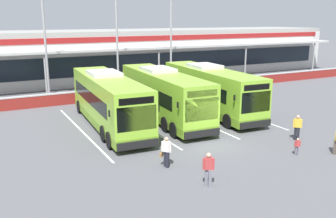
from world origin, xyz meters
TOP-DOWN VIEW (x-y plane):
  - ground_plane at (0.00, 0.00)m, footprint 200.00×200.00m
  - terminal_building at (-0.00, 26.91)m, footprint 70.00×13.00m
  - red_barrier_wall at (0.00, 14.50)m, footprint 60.00×0.40m
  - coach_bus_leftmost at (-4.22, 6.24)m, footprint 3.54×12.29m
  - coach_bus_left_centre at (0.09, 6.30)m, footprint 3.54×12.29m
  - coach_bus_centre at (4.37, 6.37)m, footprint 3.54×12.29m
  - bay_stripe_far_west at (-6.30, 6.00)m, footprint 0.14×13.00m
  - bay_stripe_west at (-2.10, 6.00)m, footprint 0.14×13.00m
  - bay_stripe_mid_west at (2.10, 6.00)m, footprint 0.14×13.00m
  - bay_stripe_centre at (6.30, 6.00)m, footprint 0.14×13.00m
  - pedestrian_with_handbag at (-4.07, -2.24)m, footprint 0.54×0.60m
  - pedestrian_in_dark_coat at (5.15, -2.24)m, footprint 0.46×0.43m
  - pedestrian_child at (3.15, -4.17)m, footprint 0.33×0.24m
  - pedestrian_approaching_bus at (-3.44, -5.14)m, footprint 0.51×0.41m
  - lamp_post_west at (-6.39, 16.92)m, footprint 3.24×0.28m
  - lamp_post_centre at (0.30, 16.53)m, footprint 3.24×0.28m
  - lamp_post_east at (6.10, 16.26)m, footprint 3.24×0.28m

SIDE VIEW (x-z plane):
  - ground_plane at x=0.00m, z-range 0.00..0.00m
  - bay_stripe_far_west at x=-6.30m, z-range 0.00..0.01m
  - bay_stripe_west at x=-2.10m, z-range 0.00..0.01m
  - bay_stripe_mid_west at x=2.10m, z-range 0.00..0.01m
  - bay_stripe_centre at x=6.30m, z-range 0.00..0.01m
  - pedestrian_child at x=3.15m, z-range 0.04..1.04m
  - red_barrier_wall at x=0.00m, z-range 0.01..1.10m
  - pedestrian_with_handbag at x=-4.07m, z-range 0.05..1.67m
  - pedestrian_in_dark_coat at x=5.15m, z-range 0.06..1.68m
  - pedestrian_approaching_bus at x=-3.44m, z-range 0.06..1.68m
  - coach_bus_leftmost at x=-4.22m, z-range -0.10..3.68m
  - coach_bus_left_centre at x=0.09m, z-range -0.10..3.68m
  - coach_bus_centre at x=4.37m, z-range -0.10..3.68m
  - terminal_building at x=0.00m, z-range 0.01..6.01m
  - lamp_post_west at x=-6.39m, z-range 0.79..11.79m
  - lamp_post_centre at x=0.30m, z-range 0.79..11.79m
  - lamp_post_east at x=6.10m, z-range 0.79..11.79m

